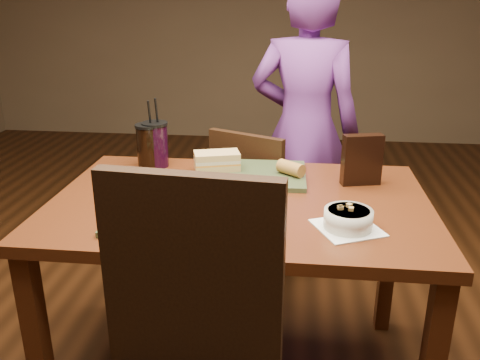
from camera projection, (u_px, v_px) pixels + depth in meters
name	position (u px, v px, depth m)	size (l,w,h in m)	color
dining_table	(240.00, 223.00, 1.79)	(1.30, 0.85, 0.75)	#512410
chair_far	(247.00, 206.00, 2.41)	(0.49, 0.50, 0.85)	black
diner	(304.00, 131.00, 2.58)	(0.56, 0.37, 1.53)	#682E80
tray_near	(177.00, 215.00, 1.61)	(0.42, 0.32, 0.02)	#354126
tray_far	(251.00, 174.00, 1.97)	(0.42, 0.32, 0.02)	#354126
salad_bowl	(182.00, 199.00, 1.60)	(0.25, 0.25, 0.08)	silver
soup_bowl	(348.00, 219.00, 1.53)	(0.24, 0.24, 0.07)	white
sandwich_near	(128.00, 198.00, 1.65)	(0.11, 0.09, 0.05)	#593819
sandwich_far	(217.00, 161.00, 1.99)	(0.19, 0.14, 0.07)	tan
baguette_near	(214.00, 219.00, 1.48)	(0.06, 0.06, 0.12)	#AD7533
baguette_far	(291.00, 168.00, 1.93)	(0.05, 0.05, 0.10)	#AD7533
cup_cola	(149.00, 146.00, 2.05)	(0.10, 0.10, 0.28)	black
cup_berry	(156.00, 144.00, 2.06)	(0.10, 0.10, 0.28)	black
chip_bag	(362.00, 160.00, 1.86)	(0.14, 0.04, 0.19)	black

